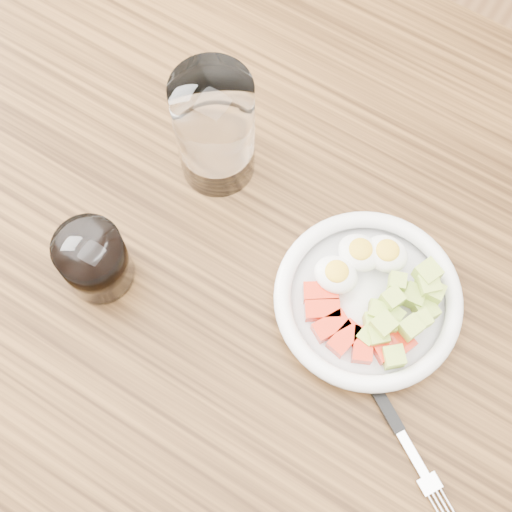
% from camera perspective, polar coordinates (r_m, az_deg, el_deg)
% --- Properties ---
extents(ground, '(4.00, 4.00, 0.00)m').
position_cam_1_polar(ground, '(1.53, 0.12, -11.24)').
color(ground, brown).
rests_on(ground, ground).
extents(dining_table, '(1.50, 0.90, 0.77)m').
position_cam_1_polar(dining_table, '(0.88, 0.21, -3.89)').
color(dining_table, brown).
rests_on(dining_table, ground).
extents(bowl, '(0.20, 0.20, 0.05)m').
position_cam_1_polar(bowl, '(0.76, 9.02, -3.35)').
color(bowl, white).
rests_on(bowl, dining_table).
extents(fork, '(0.17, 0.11, 0.01)m').
position_cam_1_polar(fork, '(0.75, 10.67, -12.39)').
color(fork, black).
rests_on(fork, dining_table).
extents(water_glass, '(0.09, 0.09, 0.15)m').
position_cam_1_polar(water_glass, '(0.77, -3.31, 10.02)').
color(water_glass, white).
rests_on(water_glass, dining_table).
extents(coffee_glass, '(0.07, 0.07, 0.08)m').
position_cam_1_polar(coffee_glass, '(0.76, -12.78, -0.38)').
color(coffee_glass, white).
rests_on(coffee_glass, dining_table).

